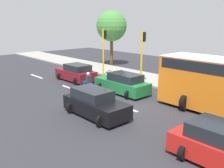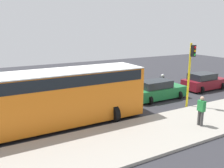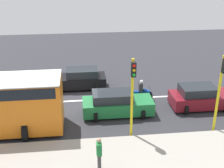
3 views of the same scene
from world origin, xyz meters
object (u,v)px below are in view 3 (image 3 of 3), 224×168
at_px(car_maroon, 201,97).
at_px(pedestrian_near_signal, 99,153).
at_px(car_black, 79,79).
at_px(traffic_light_corner, 133,88).
at_px(car_green, 116,104).
at_px(motorcycle, 142,92).
at_px(traffic_light_midblock, 221,84).

distance_m(car_maroon, pedestrian_near_signal, 9.16).
bearing_deg(car_black, traffic_light_corner, 21.31).
distance_m(car_green, pedestrian_near_signal, 5.68).
height_order(car_maroon, pedestrian_near_signal, pedestrian_near_signal).
distance_m(car_green, motorcycle, 2.63).
distance_m(traffic_light_corner, traffic_light_midblock, 4.78).
bearing_deg(traffic_light_corner, traffic_light_midblock, 90.00).
bearing_deg(car_black, motorcycle, 57.84).
bearing_deg(pedestrian_near_signal, car_maroon, 129.34).
relative_size(car_maroon, motorcycle, 2.63).
bearing_deg(motorcycle, pedestrian_near_signal, -25.81).
bearing_deg(traffic_light_corner, motorcycle, 161.16).
height_order(motorcycle, pedestrian_near_signal, pedestrian_near_signal).
bearing_deg(car_maroon, car_green, -86.60).
bearing_deg(pedestrian_near_signal, car_green, 164.77).
relative_size(motorcycle, traffic_light_midblock, 0.34).
relative_size(car_black, car_maroon, 1.02).
relative_size(pedestrian_near_signal, traffic_light_midblock, 0.38).
xyz_separation_m(car_black, traffic_light_corner, (7.08, 2.76, 2.22)).
height_order(car_green, traffic_light_corner, traffic_light_corner).
height_order(pedestrian_near_signal, traffic_light_midblock, traffic_light_midblock).
height_order(car_black, car_maroon, same).
distance_m(car_black, pedestrian_near_signal, 9.91).
height_order(car_maroon, traffic_light_corner, traffic_light_corner).
relative_size(motorcycle, pedestrian_near_signal, 0.91).
xyz_separation_m(car_maroon, traffic_light_midblock, (3.01, -0.32, 2.22)).
bearing_deg(pedestrian_near_signal, motorcycle, 154.19).
bearing_deg(car_maroon, car_black, -117.34).
xyz_separation_m(motorcycle, pedestrian_near_signal, (7.19, -3.48, 0.42)).
bearing_deg(pedestrian_near_signal, traffic_light_midblock, 112.45).
xyz_separation_m(car_maroon, traffic_light_corner, (3.01, -5.10, 2.22)).
bearing_deg(car_green, car_black, -152.66).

